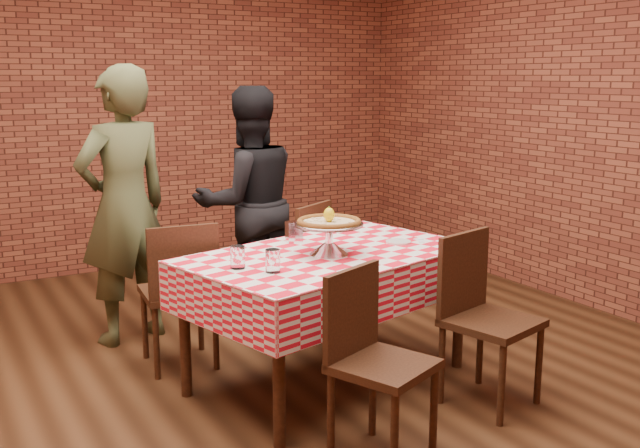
{
  "coord_description": "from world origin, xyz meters",
  "views": [
    {
      "loc": [
        -1.64,
        -3.48,
        1.72
      ],
      "look_at": [
        0.32,
        -0.01,
        0.91
      ],
      "focal_mm": 41.08,
      "sensor_mm": 36.0,
      "label": 1
    }
  ],
  "objects_px": {
    "pizza": "(329,223)",
    "chair_far_right": "(291,266)",
    "pizza_stand": "(329,239)",
    "water_glass_left": "(273,261)",
    "chair_near_right": "(492,322)",
    "diner_black": "(249,203)",
    "condiment_caddy": "(294,232)",
    "chair_far_left": "(178,293)",
    "table": "(328,318)",
    "water_glass_right": "(238,257)",
    "diner_olive": "(124,206)",
    "chair_near_left": "(384,369)"
  },
  "relations": [
    {
      "from": "table",
      "to": "pizza_stand",
      "type": "relative_size",
      "value": 4.08
    },
    {
      "from": "diner_olive",
      "to": "diner_black",
      "type": "height_order",
      "value": "diner_olive"
    },
    {
      "from": "chair_near_right",
      "to": "chair_far_left",
      "type": "distance_m",
      "value": 1.83
    },
    {
      "from": "table",
      "to": "water_glass_left",
      "type": "relative_size",
      "value": 13.44
    },
    {
      "from": "pizza_stand",
      "to": "water_glass_left",
      "type": "height_order",
      "value": "pizza_stand"
    },
    {
      "from": "water_glass_right",
      "to": "chair_far_left",
      "type": "bearing_deg",
      "value": 96.16
    },
    {
      "from": "water_glass_left",
      "to": "pizza",
      "type": "bearing_deg",
      "value": 23.54
    },
    {
      "from": "table",
      "to": "condiment_caddy",
      "type": "xyz_separation_m",
      "value": [
        -0.05,
        0.32,
        0.44
      ]
    },
    {
      "from": "water_glass_right",
      "to": "pizza_stand",
      "type": "bearing_deg",
      "value": 3.61
    },
    {
      "from": "pizza",
      "to": "chair_far_right",
      "type": "height_order",
      "value": "pizza"
    },
    {
      "from": "condiment_caddy",
      "to": "chair_far_left",
      "type": "distance_m",
      "value": 0.79
    },
    {
      "from": "table",
      "to": "chair_near_right",
      "type": "relative_size",
      "value": 1.73
    },
    {
      "from": "pizza",
      "to": "condiment_caddy",
      "type": "height_order",
      "value": "pizza"
    },
    {
      "from": "diner_black",
      "to": "chair_near_left",
      "type": "bearing_deg",
      "value": 85.08
    },
    {
      "from": "chair_far_right",
      "to": "condiment_caddy",
      "type": "bearing_deg",
      "value": 35.07
    },
    {
      "from": "pizza_stand",
      "to": "table",
      "type": "bearing_deg",
      "value": 62.02
    },
    {
      "from": "pizza",
      "to": "chair_far_right",
      "type": "relative_size",
      "value": 0.39
    },
    {
      "from": "diner_black",
      "to": "pizza",
      "type": "bearing_deg",
      "value": 88.41
    },
    {
      "from": "chair_far_left",
      "to": "diner_black",
      "type": "height_order",
      "value": "diner_black"
    },
    {
      "from": "pizza_stand",
      "to": "water_glass_right",
      "type": "xyz_separation_m",
      "value": [
        -0.56,
        -0.04,
        -0.03
      ]
    },
    {
      "from": "water_glass_right",
      "to": "chair_far_right",
      "type": "bearing_deg",
      "value": 50.33
    },
    {
      "from": "pizza",
      "to": "chair_far_right",
      "type": "bearing_deg",
      "value": 75.73
    },
    {
      "from": "water_glass_left",
      "to": "chair_far_right",
      "type": "relative_size",
      "value": 0.13
    },
    {
      "from": "diner_black",
      "to": "chair_near_right",
      "type": "bearing_deg",
      "value": 107.54
    },
    {
      "from": "chair_near_left",
      "to": "chair_far_left",
      "type": "relative_size",
      "value": 0.98
    },
    {
      "from": "water_glass_right",
      "to": "condiment_caddy",
      "type": "distance_m",
      "value": 0.65
    },
    {
      "from": "condiment_caddy",
      "to": "table",
      "type": "bearing_deg",
      "value": -72.21
    },
    {
      "from": "table",
      "to": "chair_near_left",
      "type": "bearing_deg",
      "value": -104.58
    },
    {
      "from": "water_glass_right",
      "to": "diner_olive",
      "type": "bearing_deg",
      "value": 99.79
    },
    {
      "from": "pizza",
      "to": "diner_black",
      "type": "bearing_deg",
      "value": 84.7
    },
    {
      "from": "pizza",
      "to": "chair_near_left",
      "type": "bearing_deg",
      "value": -103.88
    },
    {
      "from": "pizza",
      "to": "water_glass_right",
      "type": "height_order",
      "value": "pizza"
    },
    {
      "from": "water_glass_right",
      "to": "chair_far_right",
      "type": "relative_size",
      "value": 0.13
    },
    {
      "from": "chair_near_right",
      "to": "chair_far_left",
      "type": "relative_size",
      "value": 1.02
    },
    {
      "from": "chair_near_right",
      "to": "water_glass_right",
      "type": "bearing_deg",
      "value": 137.69
    },
    {
      "from": "condiment_caddy",
      "to": "diner_olive",
      "type": "height_order",
      "value": "diner_olive"
    },
    {
      "from": "water_glass_left",
      "to": "chair_far_right",
      "type": "bearing_deg",
      "value": 58.91
    },
    {
      "from": "condiment_caddy",
      "to": "chair_far_left",
      "type": "xyz_separation_m",
      "value": [
        -0.6,
        0.34,
        -0.37
      ]
    },
    {
      "from": "pizza_stand",
      "to": "condiment_caddy",
      "type": "bearing_deg",
      "value": 94.98
    },
    {
      "from": "chair_near_right",
      "to": "diner_black",
      "type": "relative_size",
      "value": 0.55
    },
    {
      "from": "pizza",
      "to": "chair_far_left",
      "type": "relative_size",
      "value": 0.39
    },
    {
      "from": "pizza",
      "to": "condiment_caddy",
      "type": "bearing_deg",
      "value": 94.98
    },
    {
      "from": "water_glass_left",
      "to": "chair_near_right",
      "type": "bearing_deg",
      "value": -23.22
    },
    {
      "from": "pizza_stand",
      "to": "pizza",
      "type": "relative_size",
      "value": 1.09
    },
    {
      "from": "pizza",
      "to": "water_glass_left",
      "type": "bearing_deg",
      "value": -156.46
    },
    {
      "from": "water_glass_right",
      "to": "chair_near_right",
      "type": "xyz_separation_m",
      "value": [
        1.17,
        -0.6,
        -0.36
      ]
    },
    {
      "from": "pizza_stand",
      "to": "water_glass_left",
      "type": "bearing_deg",
      "value": -156.46
    },
    {
      "from": "pizza_stand",
      "to": "diner_black",
      "type": "distance_m",
      "value": 1.36
    },
    {
      "from": "chair_near_left",
      "to": "water_glass_left",
      "type": "bearing_deg",
      "value": 86.42
    },
    {
      "from": "chair_far_right",
      "to": "diner_olive",
      "type": "distance_m",
      "value": 1.17
    }
  ]
}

